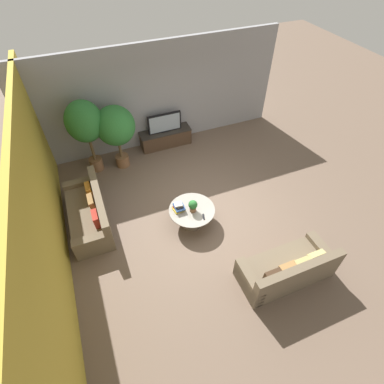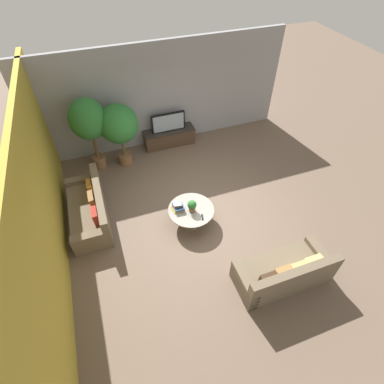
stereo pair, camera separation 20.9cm
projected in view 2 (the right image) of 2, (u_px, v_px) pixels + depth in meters
The scene contains 13 objects.
ground_plane at pixel (201, 211), 7.48m from camera, with size 24.00×24.00×0.00m, color brown.
back_wall_stone at pixel (162, 95), 8.57m from camera, with size 7.40×0.12×3.00m, color #939399.
side_wall_left at pixel (41, 195), 5.77m from camera, with size 0.12×7.40×3.00m, color gold.
media_console at pixel (169, 137), 9.25m from camera, with size 1.56×0.50×0.50m.
television at pixel (168, 122), 8.88m from camera, with size 1.01×0.13×0.58m.
coffee_table at pixel (191, 213), 7.02m from camera, with size 1.07×1.07×0.44m.
couch_by_wall at pixel (90, 210), 7.11m from camera, with size 0.84×2.07×0.84m.
couch_near_entry at pixel (284, 273), 5.94m from camera, with size 1.90×0.84×0.84m.
potted_palm_tall at pixel (88, 121), 7.62m from camera, with size 0.95×0.95×2.11m.
potted_palm_corner at pixel (119, 125), 7.88m from camera, with size 1.04×1.04×1.85m.
potted_plant_tabletop at pixel (192, 206), 6.78m from camera, with size 0.21×0.21×0.31m.
book_stack at pixel (178, 207), 6.88m from camera, with size 0.27×0.28×0.18m.
remote_black at pixel (202, 217), 6.75m from camera, with size 0.04×0.16×0.02m, color black.
Camera 2 is at (-1.87, -4.56, 5.65)m, focal length 28.00 mm.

